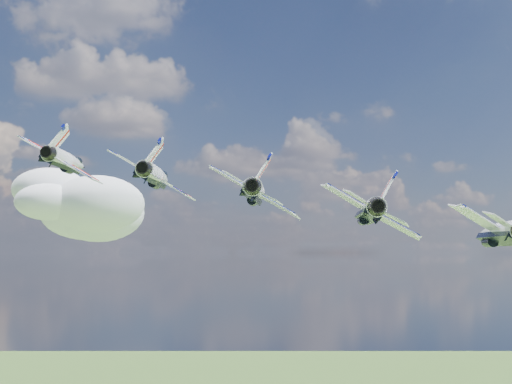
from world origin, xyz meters
name	(u,v)px	position (x,y,z in m)	size (l,w,h in m)	color
cloud_far	(52,200)	(16.63, 220.50, 160.12)	(65.31, 51.31, 25.66)	white
jet_0	(67,161)	(-0.15, -2.88, 149.08)	(10.72, 15.87, 4.74)	white
jet_1	(156,175)	(9.24, -11.62, 146.68)	(10.72, 15.87, 4.74)	silver
jet_2	(256,192)	(18.63, -20.37, 144.27)	(10.72, 15.87, 4.74)	white
jet_3	(370,211)	(28.02, -29.11, 141.87)	(10.72, 15.87, 4.74)	white
jet_4	(500,233)	(37.41, -37.85, 139.47)	(10.72, 15.87, 4.74)	silver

